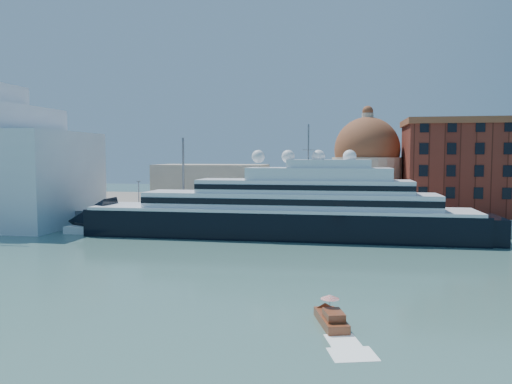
# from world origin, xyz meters

# --- Properties ---
(ground) EXTENTS (400.00, 400.00, 0.00)m
(ground) POSITION_xyz_m (0.00, 0.00, 0.00)
(ground) COLOR #3D6A65
(ground) RESTS_ON ground
(quay) EXTENTS (180.00, 10.00, 2.50)m
(quay) POSITION_xyz_m (0.00, 34.00, 1.25)
(quay) COLOR gray
(quay) RESTS_ON ground
(land) EXTENTS (260.00, 72.00, 2.00)m
(land) POSITION_xyz_m (0.00, 75.00, 1.00)
(land) COLOR slate
(land) RESTS_ON ground
(quay_fence) EXTENTS (180.00, 0.10, 1.20)m
(quay_fence) POSITION_xyz_m (0.00, 29.50, 3.10)
(quay_fence) COLOR slate
(quay_fence) RESTS_ON quay
(superyacht) EXTENTS (88.30, 12.24, 26.39)m
(superyacht) POSITION_xyz_m (0.70, 23.00, 4.55)
(superyacht) COLOR black
(superyacht) RESTS_ON ground
(service_barge) EXTENTS (13.26, 4.51, 2.98)m
(service_barge) POSITION_xyz_m (-34.84, 21.03, 0.86)
(service_barge) COLOR white
(service_barge) RESTS_ON ground
(water_taxi) EXTENTS (3.70, 6.61, 2.98)m
(water_taxi) POSITION_xyz_m (15.12, -28.28, 0.72)
(water_taxi) COLOR maroon
(water_taxi) RESTS_ON ground
(warehouse) EXTENTS (43.00, 19.00, 23.25)m
(warehouse) POSITION_xyz_m (52.00, 52.00, 13.79)
(warehouse) COLOR maroon
(warehouse) RESTS_ON land
(church) EXTENTS (66.00, 18.00, 25.50)m
(church) POSITION_xyz_m (6.39, 57.72, 10.91)
(church) COLOR beige
(church) RESTS_ON land
(lamp_posts) EXTENTS (120.80, 2.40, 18.00)m
(lamp_posts) POSITION_xyz_m (-12.67, 32.27, 9.84)
(lamp_posts) COLOR slate
(lamp_posts) RESTS_ON quay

